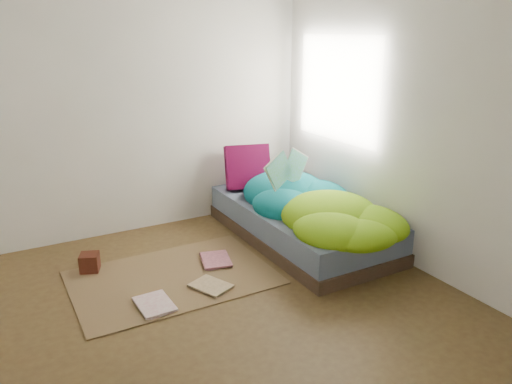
% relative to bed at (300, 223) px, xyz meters
% --- Properties ---
extents(ground, '(3.50, 3.50, 0.00)m').
position_rel_bed_xyz_m(ground, '(-1.22, -0.72, -0.17)').
color(ground, '#4A341C').
rests_on(ground, ground).
extents(room_walls, '(3.54, 3.54, 2.62)m').
position_rel_bed_xyz_m(room_walls, '(-1.21, -0.71, 1.46)').
color(room_walls, silver).
rests_on(room_walls, ground).
extents(bed, '(1.00, 2.00, 0.34)m').
position_rel_bed_xyz_m(bed, '(0.00, 0.00, 0.00)').
color(bed, '#352A1D').
rests_on(bed, ground).
extents(duvet, '(0.96, 1.84, 0.34)m').
position_rel_bed_xyz_m(duvet, '(0.00, -0.22, 0.34)').
color(duvet, '#08787D').
rests_on(duvet, bed).
extents(rug, '(1.60, 1.10, 0.01)m').
position_rel_bed_xyz_m(rug, '(-1.37, -0.17, -0.16)').
color(rug, brown).
rests_on(rug, ground).
extents(pillow_floral, '(0.55, 0.37, 0.12)m').
position_rel_bed_xyz_m(pillow_floral, '(0.22, 0.69, 0.23)').
color(pillow_floral, silver).
rests_on(pillow_floral, bed).
extents(pillow_magenta, '(0.48, 0.26, 0.46)m').
position_rel_bed_xyz_m(pillow_magenta, '(-0.18, 0.74, 0.40)').
color(pillow_magenta, '#4B0523').
rests_on(pillow_magenta, bed).
extents(open_book, '(0.46, 0.21, 0.28)m').
position_rel_bed_xyz_m(open_book, '(-0.13, 0.04, 0.65)').
color(open_book, green).
rests_on(open_book, duvet).
extents(wooden_box, '(0.19, 0.19, 0.15)m').
position_rel_bed_xyz_m(wooden_box, '(-1.94, 0.29, -0.08)').
color(wooden_box, '#3C150D').
rests_on(wooden_box, rug).
extents(floor_book_a, '(0.25, 0.34, 0.03)m').
position_rel_bed_xyz_m(floor_book_a, '(-1.77, -0.53, -0.14)').
color(floor_book_a, white).
rests_on(floor_book_a, rug).
extents(floor_book_b, '(0.31, 0.37, 0.03)m').
position_rel_bed_xyz_m(floor_book_b, '(-1.06, -0.05, -0.14)').
color(floor_book_b, '#C67285').
rests_on(floor_book_b, rug).
extents(floor_book_c, '(0.33, 0.37, 0.02)m').
position_rel_bed_xyz_m(floor_book_c, '(-1.27, -0.53, -0.14)').
color(floor_book_c, tan).
rests_on(floor_book_c, rug).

